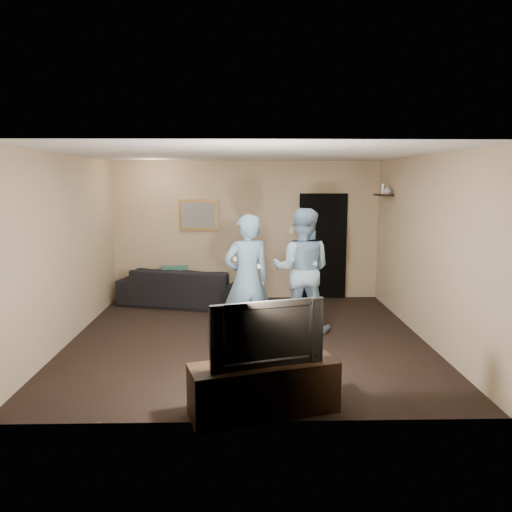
{
  "coord_description": "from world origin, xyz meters",
  "views": [
    {
      "loc": [
        -0.05,
        -6.9,
        2.25
      ],
      "look_at": [
        0.13,
        0.3,
        1.15
      ],
      "focal_mm": 35.0,
      "sensor_mm": 36.0,
      "label": 1
    }
  ],
  "objects_px": {
    "tv_console": "(264,388)",
    "wii_player_right": "(302,270)",
    "television": "(264,331)",
    "sofa": "(186,286)",
    "wii_player_left": "(247,279)"
  },
  "relations": [
    {
      "from": "tv_console",
      "to": "sofa",
      "type": "bearing_deg",
      "value": 89.81
    },
    {
      "from": "tv_console",
      "to": "wii_player_right",
      "type": "bearing_deg",
      "value": 59.67
    },
    {
      "from": "wii_player_left",
      "to": "wii_player_right",
      "type": "distance_m",
      "value": 0.98
    },
    {
      "from": "sofa",
      "to": "wii_player_right",
      "type": "xyz_separation_m",
      "value": [
        1.92,
        -1.6,
        0.58
      ]
    },
    {
      "from": "tv_console",
      "to": "television",
      "type": "height_order",
      "value": "television"
    },
    {
      "from": "sofa",
      "to": "wii_player_left",
      "type": "relative_size",
      "value": 1.3
    },
    {
      "from": "television",
      "to": "wii_player_left",
      "type": "relative_size",
      "value": 0.62
    },
    {
      "from": "tv_console",
      "to": "wii_player_left",
      "type": "xyz_separation_m",
      "value": [
        -0.15,
        2.18,
        0.65
      ]
    },
    {
      "from": "television",
      "to": "tv_console",
      "type": "bearing_deg",
      "value": 0.0
    },
    {
      "from": "tv_console",
      "to": "wii_player_right",
      "type": "xyz_separation_m",
      "value": [
        0.67,
        2.7,
        0.67
      ]
    },
    {
      "from": "tv_console",
      "to": "wii_player_left",
      "type": "height_order",
      "value": "wii_player_left"
    },
    {
      "from": "wii_player_left",
      "to": "sofa",
      "type": "bearing_deg",
      "value": 117.32
    },
    {
      "from": "sofa",
      "to": "tv_console",
      "type": "distance_m",
      "value": 4.48
    },
    {
      "from": "wii_player_left",
      "to": "wii_player_right",
      "type": "height_order",
      "value": "wii_player_right"
    },
    {
      "from": "sofa",
      "to": "tv_console",
      "type": "xyz_separation_m",
      "value": [
        1.25,
        -4.3,
        -0.09
      ]
    }
  ]
}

